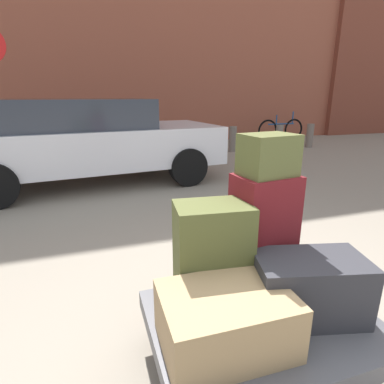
% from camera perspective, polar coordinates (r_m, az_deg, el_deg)
% --- Properties ---
extents(ground_plane, '(60.00, 60.00, 0.00)m').
position_cam_1_polar(ground_plane, '(2.06, 11.98, -28.86)').
color(ground_plane, gray).
extents(luggage_cart, '(1.17, 0.88, 0.34)m').
position_cam_1_polar(luggage_cart, '(1.88, 12.53, -23.09)').
color(luggage_cart, '#4C4C51').
rests_on(luggage_cart, ground_plane).
extents(suitcase_maroon_rear_left, '(0.36, 0.29, 0.70)m').
position_cam_1_polar(suitcase_maroon_rear_left, '(1.93, 12.73, -7.16)').
color(suitcase_maroon_rear_left, maroon).
rests_on(suitcase_maroon_rear_left, luggage_cart).
extents(duffel_bag_charcoal_front_left, '(0.63, 0.45, 0.34)m').
position_cam_1_polar(duffel_bag_charcoal_front_left, '(1.83, 20.45, -15.90)').
color(duffel_bag_charcoal_front_left, '#2D2D33').
rests_on(duffel_bag_charcoal_front_left, luggage_cart).
extents(suitcase_tan_rear_right, '(0.60, 0.44, 0.28)m').
position_cam_1_polar(suitcase_tan_rear_right, '(1.58, 6.17, -22.06)').
color(suitcase_tan_rear_right, '#9E7F56').
rests_on(suitcase_tan_rear_right, luggage_cart).
extents(suitcase_olive_front_right, '(0.44, 0.31, 0.58)m').
position_cam_1_polar(suitcase_olive_front_right, '(1.77, 3.72, -11.22)').
color(suitcase_olive_front_right, '#4C5128').
rests_on(suitcase_olive_front_right, luggage_cart).
extents(duffel_bag_olive_topmost_pile, '(0.32, 0.26, 0.23)m').
position_cam_1_polar(duffel_bag_olive_topmost_pile, '(1.79, 13.70, 6.55)').
color(duffel_bag_olive_topmost_pile, '#4C5128').
rests_on(duffel_bag_olive_topmost_pile, suitcase_maroon_rear_left).
extents(parked_car, '(4.46, 2.26, 1.42)m').
position_cam_1_polar(parked_car, '(5.68, -18.33, 9.08)').
color(parked_car, silver).
rests_on(parked_car, ground_plane).
extents(bicycle_leaning, '(1.76, 0.12, 0.96)m').
position_cam_1_polar(bicycle_leaning, '(11.23, 15.85, 10.87)').
color(bicycle_leaning, black).
rests_on(bicycle_leaning, ground_plane).
extents(bollard_kerb_near, '(0.20, 0.20, 0.68)m').
position_cam_1_polar(bollard_kerb_near, '(8.72, 7.41, 9.53)').
color(bollard_kerb_near, '#72665B').
rests_on(bollard_kerb_near, ground_plane).
extents(bollard_kerb_mid, '(0.20, 0.20, 0.68)m').
position_cam_1_polar(bollard_kerb_mid, '(9.43, 15.55, 9.62)').
color(bollard_kerb_mid, '#72665B').
rests_on(bollard_kerb_mid, ground_plane).
extents(bollard_kerb_far, '(0.20, 0.20, 0.68)m').
position_cam_1_polar(bollard_kerb_far, '(10.05, 20.64, 9.58)').
color(bollard_kerb_far, '#72665B').
rests_on(bollard_kerb_far, ground_plane).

